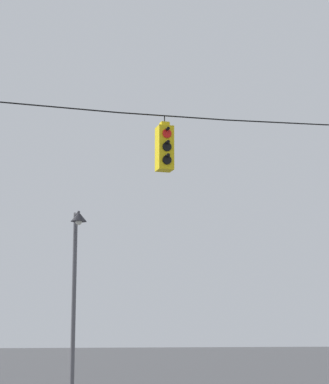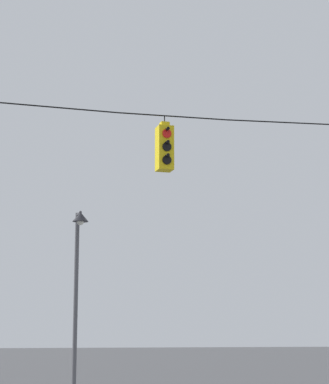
# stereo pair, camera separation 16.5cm
# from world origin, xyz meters

# --- Properties ---
(span_wire) EXTENTS (17.52, 0.03, 0.33)m
(span_wire) POSITION_xyz_m (-0.00, 0.40, 6.57)
(span_wire) COLOR black
(traffic_light_over_intersection) EXTENTS (0.34, 0.58, 1.23)m
(traffic_light_over_intersection) POSITION_xyz_m (2.30, 0.40, 5.76)
(traffic_light_over_intersection) COLOR yellow
(street_lamp) EXTENTS (0.44, 0.76, 5.10)m
(street_lamp) POSITION_xyz_m (1.32, 5.44, 3.61)
(street_lamp) COLOR #515156
(street_lamp) RESTS_ON ground_plane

